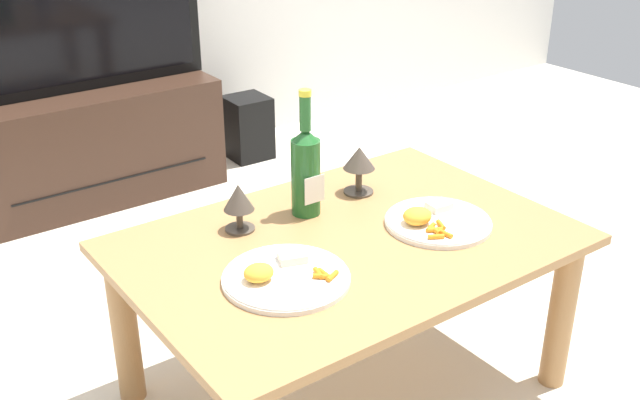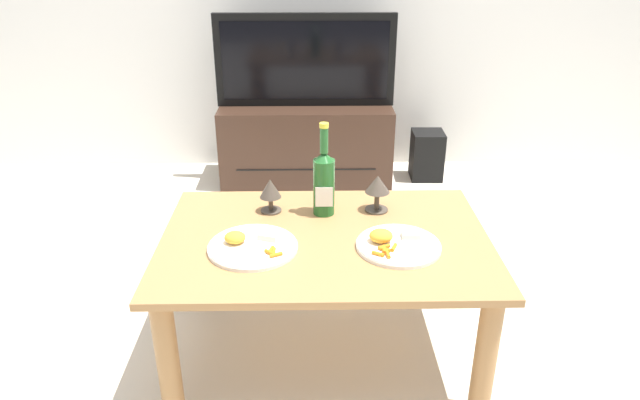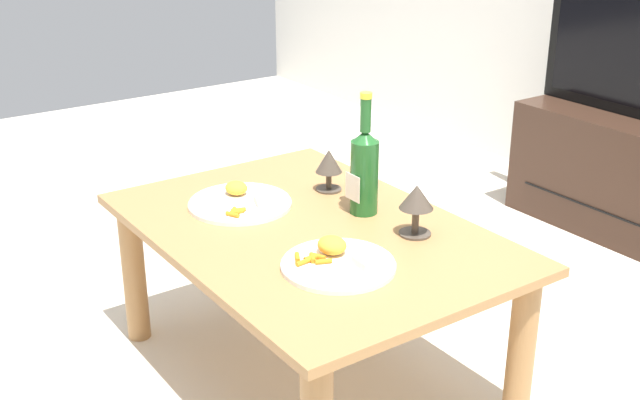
{
  "view_description": "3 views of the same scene",
  "coord_description": "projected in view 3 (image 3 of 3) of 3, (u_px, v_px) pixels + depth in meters",
  "views": [
    {
      "loc": [
        -1.04,
        -1.31,
        1.37
      ],
      "look_at": [
        -0.02,
        0.09,
        0.55
      ],
      "focal_mm": 42.49,
      "sensor_mm": 36.0,
      "label": 1
    },
    {
      "loc": [
        -0.05,
        -1.72,
        1.41
      ],
      "look_at": [
        -0.02,
        0.07,
        0.57
      ],
      "focal_mm": 32.54,
      "sensor_mm": 36.0,
      "label": 2
    },
    {
      "loc": [
        1.64,
        -1.11,
        1.35
      ],
      "look_at": [
        0.01,
        0.03,
        0.54
      ],
      "focal_mm": 45.7,
      "sensor_mm": 36.0,
      "label": 3
    }
  ],
  "objects": [
    {
      "name": "goblet_right",
      "position": [
        416.0,
        201.0,
        2.09
      ],
      "size": [
        0.09,
        0.09,
        0.14
      ],
      "color": "#473D33",
      "rests_on": "dining_table"
    },
    {
      "name": "wine_bottle",
      "position": [
        365.0,
        168.0,
        2.21
      ],
      "size": [
        0.08,
        0.08,
        0.34
      ],
      "color": "#1E5923",
      "rests_on": "dining_table"
    },
    {
      "name": "dinner_plate_right",
      "position": [
        338.0,
        262.0,
        1.95
      ],
      "size": [
        0.28,
        0.28,
        0.05
      ],
      "color": "white",
      "rests_on": "dining_table"
    },
    {
      "name": "goblet_left",
      "position": [
        329.0,
        163.0,
        2.39
      ],
      "size": [
        0.08,
        0.08,
        0.13
      ],
      "color": "#473D33",
      "rests_on": "dining_table"
    },
    {
      "name": "ground_plane",
      "position": [
        310.0,
        376.0,
        2.34
      ],
      "size": [
        6.4,
        6.4,
        0.0
      ],
      "primitive_type": "plane",
      "color": "beige"
    },
    {
      "name": "dinner_plate_left",
      "position": [
        240.0,
        202.0,
        2.31
      ],
      "size": [
        0.29,
        0.29,
        0.05
      ],
      "color": "white",
      "rests_on": "dining_table"
    },
    {
      "name": "dining_table",
      "position": [
        310.0,
        255.0,
        2.2
      ],
      "size": [
        1.11,
        0.76,
        0.47
      ],
      "color": "#9E7042",
      "rests_on": "ground_plane"
    }
  ]
}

